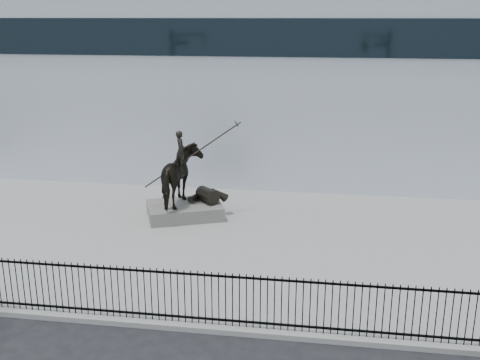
# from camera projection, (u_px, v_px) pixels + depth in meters

# --- Properties ---
(ground) EXTENTS (120.00, 120.00, 0.00)m
(ground) POSITION_uv_depth(u_px,v_px,m) (181.00, 355.00, 13.61)
(ground) COLOR black
(ground) RESTS_ON ground
(plaza) EXTENTS (30.00, 12.00, 0.15)m
(plaza) POSITION_uv_depth(u_px,v_px,m) (230.00, 242.00, 20.23)
(plaza) COLOR gray
(plaza) RESTS_ON ground
(building) EXTENTS (44.00, 14.00, 9.00)m
(building) POSITION_uv_depth(u_px,v_px,m) (268.00, 79.00, 31.31)
(building) COLOR white
(building) RESTS_ON ground
(picket_fence) EXTENTS (22.10, 0.10, 1.50)m
(picket_fence) POSITION_uv_depth(u_px,v_px,m) (192.00, 297.00, 14.54)
(picket_fence) COLOR black
(picket_fence) RESTS_ON plaza
(statue_plinth) EXTENTS (3.41, 2.92, 0.54)m
(statue_plinth) POSITION_uv_depth(u_px,v_px,m) (185.00, 210.00, 22.42)
(statue_plinth) COLOR #524F4B
(statue_plinth) RESTS_ON plaza
(equestrian_statue) EXTENTS (3.43, 2.84, 3.12)m
(equestrian_statue) POSITION_uv_depth(u_px,v_px,m) (185.00, 177.00, 22.04)
(equestrian_statue) COLOR black
(equestrian_statue) RESTS_ON statue_plinth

